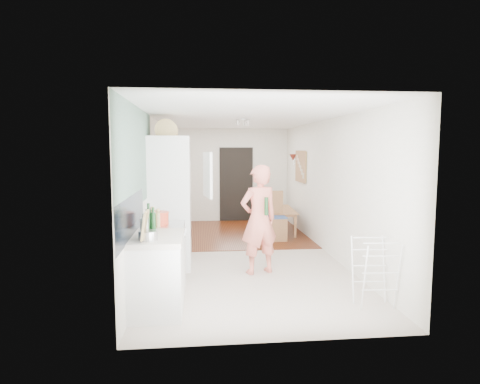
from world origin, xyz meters
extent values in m
cube|color=#B8AA9C|center=(0.00, 0.00, 0.00)|extent=(3.20, 7.00, 0.01)
cube|color=#623011|center=(0.00, 1.85, 0.01)|extent=(3.20, 3.30, 0.01)
cube|color=gray|center=(-1.59, -2.00, 1.85)|extent=(0.02, 3.00, 1.30)
cube|color=black|center=(-1.59, -2.55, 1.15)|extent=(0.02, 1.90, 0.50)
cube|color=black|center=(0.20, 3.48, 1.00)|extent=(0.90, 0.04, 2.00)
cube|color=white|center=(-1.30, -2.55, 0.43)|extent=(0.60, 0.90, 0.86)
cube|color=beige|center=(-1.30, -2.55, 0.89)|extent=(0.62, 0.92, 0.06)
cube|color=white|center=(-1.30, -1.80, 0.44)|extent=(0.60, 0.60, 0.88)
cube|color=#BBBBBE|center=(-1.30, -1.80, 0.90)|extent=(0.60, 0.60, 0.04)
cube|color=white|center=(-1.27, -0.78, 1.07)|extent=(0.66, 0.66, 2.15)
cube|color=white|center=(-0.66, -1.08, 1.55)|extent=(0.14, 0.56, 0.70)
cube|color=white|center=(-0.96, -0.78, 1.55)|extent=(0.02, 0.52, 0.66)
cube|color=tan|center=(1.58, 1.90, 1.55)|extent=(0.03, 0.90, 0.70)
cube|color=#AE764A|center=(1.57, 1.90, 1.55)|extent=(0.00, 0.94, 0.74)
cone|color=maroon|center=(1.54, 2.55, 1.75)|extent=(0.18, 0.18, 0.16)
imported|color=#EB7866|center=(0.13, -1.20, 1.01)|extent=(0.85, 0.70, 2.01)
imported|color=#AE764A|center=(1.01, 1.89, 0.23)|extent=(0.82, 1.37, 0.47)
cube|color=gray|center=(0.68, 1.42, 0.56)|extent=(0.52, 0.52, 0.19)
cylinder|color=#DB4327|center=(-1.36, -1.82, 1.01)|extent=(0.31, 0.31, 0.18)
cylinder|color=#BBBBBE|center=(-1.37, -2.79, 0.97)|extent=(0.27, 0.27, 0.11)
cylinder|color=#163D19|center=(0.21, -1.39, 1.09)|extent=(0.06, 0.06, 0.27)
cylinder|color=#163D19|center=(-1.40, -2.42, 1.07)|extent=(0.09, 0.09, 0.30)
cylinder|color=#163D19|center=(-1.34, -2.45, 1.05)|extent=(0.07, 0.07, 0.26)
cylinder|color=beige|center=(-1.43, -2.63, 1.03)|extent=(0.12, 0.12, 0.23)
cylinder|color=#DAB569|center=(-1.40, -2.04, 1.03)|extent=(0.07, 0.07, 0.22)
cylinder|color=#DAB569|center=(-1.33, -2.02, 1.02)|extent=(0.06, 0.06, 0.19)
camera|label=1|loc=(-0.78, -7.31, 1.93)|focal=30.00mm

